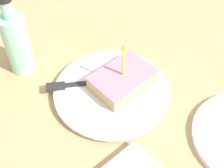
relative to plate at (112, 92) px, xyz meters
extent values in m
cube|color=tan|center=(0.02, 0.02, -0.03)|extent=(2.40, 2.40, 0.04)
cylinder|color=silver|center=(0.00, 0.00, 0.00)|extent=(0.26, 0.26, 0.02)
cylinder|color=silver|center=(0.00, 0.00, 0.00)|extent=(0.27, 0.27, 0.01)
cube|color=tan|center=(0.01, 0.03, 0.02)|extent=(0.10, 0.14, 0.03)
cube|color=#D17A8C|center=(0.01, 0.03, 0.04)|extent=(0.10, 0.14, 0.00)
cylinder|color=#EAD84C|center=(0.01, 0.03, 0.08)|extent=(0.01, 0.01, 0.08)
cone|color=yellow|center=(0.01, 0.03, 0.13)|extent=(0.01, 0.01, 0.01)
cube|color=#262626|center=(-0.04, -0.02, 0.01)|extent=(0.09, 0.13, 0.00)
cube|color=#262626|center=(-0.09, -0.09, 0.01)|extent=(0.04, 0.05, 0.00)
cylinder|color=#8CD1B2|center=(-0.22, -0.11, 0.07)|extent=(0.06, 0.06, 0.16)
cylinder|color=#8CD1B2|center=(-0.22, -0.11, 0.17)|extent=(0.03, 0.03, 0.04)
camera|label=1|loc=(0.36, -0.32, 0.56)|focal=50.00mm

